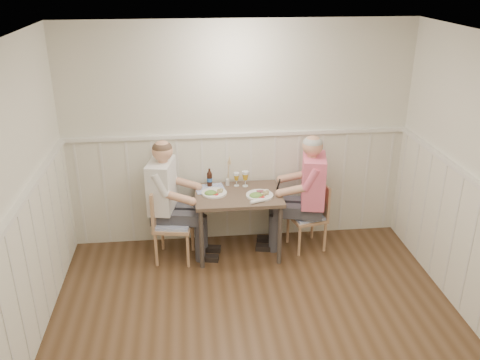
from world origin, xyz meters
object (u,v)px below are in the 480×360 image
Objects in this scene: dining_table at (238,201)px; chair_left at (169,221)px; grass_vase at (227,172)px; chair_right at (311,213)px; man_in_pink at (308,202)px; diner_cream at (167,208)px; beer_bottle at (210,179)px.

dining_table is 0.81m from chair_left.
grass_vase reaches higher than chair_left.
chair_left is (-1.65, -0.09, 0.04)m from chair_right.
man_in_pink is at bearing -143.36° from chair_right.
dining_table is at bearing -68.05° from grass_vase.
diner_cream is (-1.66, -0.01, 0.15)m from chair_right.
grass_vase is (-0.10, 0.24, 0.27)m from dining_table.
beer_bottle is at bearing 31.22° from chair_left.
dining_table is at bearing -177.69° from chair_right.
grass_vase is at bearing 23.46° from chair_left.
chair_right is 2.16× the size of grass_vase.
grass_vase is at bearing 111.95° from dining_table.
man_in_pink is at bearing -15.30° from grass_vase.
chair_right is (0.86, 0.03, -0.21)m from dining_table.
chair_right is 1.67m from diner_cream.
beer_bottle is at bearing 142.29° from dining_table.
man_in_pink is at bearing 1.81° from chair_left.
diner_cream is 0.59m from beer_bottle.
diner_cream is at bearing 178.85° from man_in_pink.
grass_vase is at bearing 2.04° from beer_bottle.
dining_table is at bearing -2.00° from diner_cream.
beer_bottle is (0.50, 0.21, 0.25)m from diner_cream.
chair_right is at bearing 0.24° from diner_cream.
chair_left reaches higher than dining_table.
chair_right is 3.72× the size of beer_bottle.
beer_bottle is at bearing -177.96° from grass_vase.
diner_cream is (-0.01, 0.08, 0.12)m from chair_left.
beer_bottle is (-1.17, 0.20, 0.41)m from chair_right.
beer_bottle is at bearing 167.81° from man_in_pink.
grass_vase is (-0.91, 0.25, 0.32)m from man_in_pink.
dining_table is at bearing 179.69° from man_in_pink.
beer_bottle reaches higher than dining_table.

